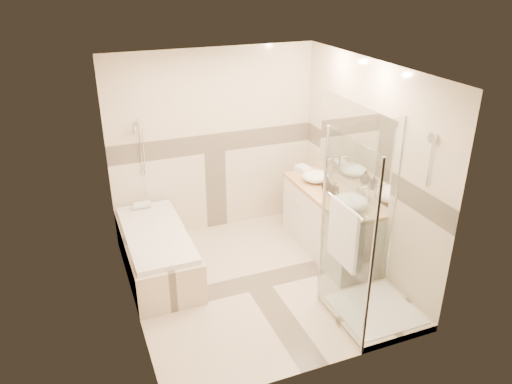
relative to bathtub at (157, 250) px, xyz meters
name	(u,v)px	position (x,y,z in m)	size (l,w,h in m)	color
room	(260,184)	(1.08, -0.64, 0.95)	(2.82, 3.02, 2.52)	#C2B29A
bathtub	(157,250)	(0.00, 0.00, 0.00)	(0.75, 1.70, 0.56)	beige
vanity	(329,222)	(2.15, -0.35, 0.12)	(0.58, 1.62, 0.85)	silver
shower_enclosure	(365,275)	(1.86, -1.62, 0.20)	(0.96, 0.93, 2.04)	beige
vessel_sink_near	(316,176)	(2.13, 0.03, 0.61)	(0.35, 0.35, 0.14)	white
vessel_sink_far	(350,202)	(2.13, -0.82, 0.63)	(0.41, 0.41, 0.17)	white
faucet_near	(331,167)	(2.35, 0.03, 0.72)	(0.12, 0.03, 0.30)	silver
faucet_far	(367,194)	(2.35, -0.82, 0.69)	(0.10, 0.03, 0.25)	silver
amenity_bottle_a	(334,189)	(2.13, -0.45, 0.63)	(0.08, 0.08, 0.18)	black
amenity_bottle_b	(327,184)	(2.13, -0.26, 0.63)	(0.13, 0.13, 0.17)	black
folded_towels	(304,169)	(2.13, 0.37, 0.58)	(0.15, 0.25, 0.08)	silver
rolled_towel	(142,205)	(-0.04, 0.66, 0.30)	(0.10, 0.10, 0.22)	silver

